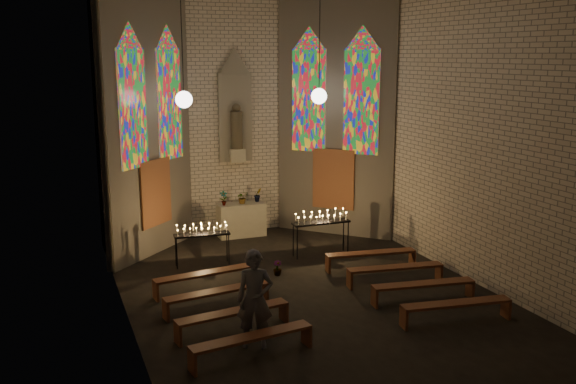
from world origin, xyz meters
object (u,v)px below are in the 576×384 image
object	(u,v)px
altar	(241,220)
votive_stand_left	(202,232)
visitor	(255,299)
aisle_flower_pot	(277,268)
votive_stand_right	(321,219)

from	to	relation	value
altar	votive_stand_left	world-z (taller)	votive_stand_left
visitor	aisle_flower_pot	bearing A→B (deg)	85.59
altar	visitor	bearing A→B (deg)	-105.14
altar	visitor	size ratio (longest dim) A/B	0.75
votive_stand_left	votive_stand_right	xyz separation A→B (m)	(3.20, -0.32, 0.10)
votive_stand_right	visitor	world-z (taller)	visitor
aisle_flower_pot	votive_stand_left	bearing A→B (deg)	137.09
altar	visitor	xyz separation A→B (m)	(-1.96, -7.23, 0.43)
votive_stand_right	aisle_flower_pot	bearing A→B (deg)	-145.44
aisle_flower_pot	votive_stand_left	world-z (taller)	votive_stand_left
altar	votive_stand_right	distance (m)	3.00
altar	aisle_flower_pot	distance (m)	3.70
aisle_flower_pot	votive_stand_left	distance (m)	2.21
altar	aisle_flower_pot	xyz separation A→B (m)	(-0.21, -3.68, -0.32)
votive_stand_left	altar	bearing A→B (deg)	57.41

